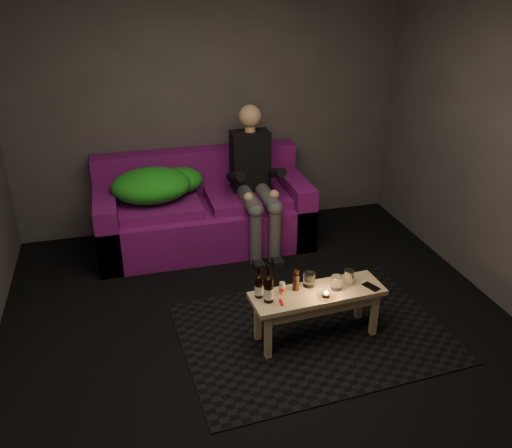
{
  "coord_description": "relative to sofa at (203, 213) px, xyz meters",
  "views": [
    {
      "loc": [
        -0.94,
        -3.12,
        2.58
      ],
      "look_at": [
        0.17,
        1.05,
        0.51
      ],
      "focal_mm": 38.0,
      "sensor_mm": 36.0,
      "label": 1
    }
  ],
  "objects": [
    {
      "name": "floor",
      "position": [
        0.18,
        -1.82,
        -0.32
      ],
      "size": [
        4.5,
        4.5,
        0.0
      ],
      "primitive_type": "plane",
      "color": "black",
      "rests_on": "ground"
    },
    {
      "name": "room",
      "position": [
        0.18,
        -1.35,
        1.32
      ],
      "size": [
        4.5,
        4.5,
        4.5
      ],
      "color": "silver",
      "rests_on": "ground"
    },
    {
      "name": "rug",
      "position": [
        0.54,
        -1.75,
        -0.32
      ],
      "size": [
        2.09,
        1.58,
        0.01
      ],
      "primitive_type": "cube",
      "rotation": [
        0.0,
        0.0,
        0.07
      ],
      "color": "black",
      "rests_on": "floor"
    },
    {
      "name": "sofa",
      "position": [
        0.0,
        0.0,
        0.0
      ],
      "size": [
        2.07,
        0.93,
        0.89
      ],
      "color": "#640D5E",
      "rests_on": "floor"
    },
    {
      "name": "green_blanket",
      "position": [
        -0.44,
        -0.01,
        0.35
      ],
      "size": [
        0.91,
        0.62,
        0.31
      ],
      "color": "#198B1A",
      "rests_on": "sofa"
    },
    {
      "name": "person",
      "position": [
        0.49,
        -0.17,
        0.39
      ],
      "size": [
        0.37,
        0.86,
        1.38
      ],
      "color": "black",
      "rests_on": "sofa"
    },
    {
      "name": "coffee_table",
      "position": [
        0.54,
        -1.8,
        0.01
      ],
      "size": [
        1.02,
        0.38,
        0.41
      ],
      "rotation": [
        0.0,
        0.0,
        0.07
      ],
      "color": "tan",
      "rests_on": "rug"
    },
    {
      "name": "beer_bottle_a",
      "position": [
        0.11,
        -1.75,
        0.18
      ],
      "size": [
        0.06,
        0.06,
        0.25
      ],
      "color": "black",
      "rests_on": "coffee_table"
    },
    {
      "name": "beer_bottle_b",
      "position": [
        0.16,
        -1.82,
        0.19
      ],
      "size": [
        0.07,
        0.07,
        0.29
      ],
      "color": "black",
      "rests_on": "coffee_table"
    },
    {
      "name": "salt_shaker",
      "position": [
        0.29,
        -1.75,
        0.13
      ],
      "size": [
        0.05,
        0.05,
        0.09
      ],
      "primitive_type": "cylinder",
      "rotation": [
        0.0,
        0.0,
        0.16
      ],
      "color": "silver",
      "rests_on": "coffee_table"
    },
    {
      "name": "pepper_mill",
      "position": [
        0.4,
        -1.73,
        0.15
      ],
      "size": [
        0.06,
        0.06,
        0.13
      ],
      "primitive_type": "cylinder",
      "rotation": [
        0.0,
        0.0,
        -0.2
      ],
      "color": "black",
      "rests_on": "coffee_table"
    },
    {
      "name": "tumbler_back",
      "position": [
        0.51,
        -1.7,
        0.14
      ],
      "size": [
        0.09,
        0.09,
        0.11
      ],
      "primitive_type": "cylinder",
      "rotation": [
        0.0,
        0.0,
        -0.04
      ],
      "color": "white",
      "rests_on": "coffee_table"
    },
    {
      "name": "tealight",
      "position": [
        0.58,
        -1.88,
        0.11
      ],
      "size": [
        0.06,
        0.06,
        0.05
      ],
      "color": "white",
      "rests_on": "coffee_table"
    },
    {
      "name": "tumbler_front",
      "position": [
        0.69,
        -1.8,
        0.14
      ],
      "size": [
        0.08,
        0.08,
        0.1
      ],
      "primitive_type": "cylinder",
      "rotation": [
        0.0,
        0.0,
        0.0
      ],
      "color": "white",
      "rests_on": "coffee_table"
    },
    {
      "name": "steel_cup",
      "position": [
        0.81,
        -1.74,
        0.14
      ],
      "size": [
        0.09,
        0.09,
        0.11
      ],
      "primitive_type": "cylinder",
      "rotation": [
        0.0,
        0.0,
        -0.08
      ],
      "color": "#B4B7BB",
      "rests_on": "coffee_table"
    },
    {
      "name": "smartphone",
      "position": [
        0.95,
        -1.84,
        0.09
      ],
      "size": [
        0.11,
        0.15,
        0.01
      ],
      "primitive_type": "cube",
      "rotation": [
        0.0,
        0.0,
        0.4
      ],
      "color": "black",
      "rests_on": "coffee_table"
    },
    {
      "name": "red_lighter",
      "position": [
        0.24,
        -1.87,
        0.09
      ],
      "size": [
        0.02,
        0.07,
        0.01
      ],
      "primitive_type": "cube",
      "rotation": [
        0.0,
        0.0,
        -0.06
      ],
      "color": "red",
      "rests_on": "coffee_table"
    }
  ]
}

